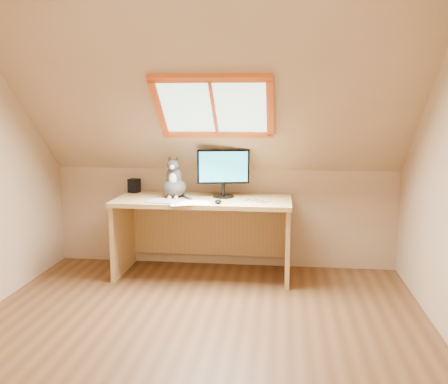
# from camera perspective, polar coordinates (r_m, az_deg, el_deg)

# --- Properties ---
(ground) EXTENTS (3.50, 3.50, 0.00)m
(ground) POSITION_cam_1_polar(r_m,az_deg,el_deg) (3.68, -3.40, -16.46)
(ground) COLOR brown
(ground) RESTS_ON ground
(room_shell) EXTENTS (3.52, 3.52, 2.41)m
(room_shell) POSITION_cam_1_polar(r_m,az_deg,el_deg) (3.22, -3.94, 6.31)
(room_shell) COLOR tan
(room_shell) RESTS_ON ground
(desk) EXTENTS (1.67, 0.73, 0.76)m
(desk) POSITION_cam_1_polar(r_m,az_deg,el_deg) (4.88, -2.23, -3.23)
(desk) COLOR tan
(desk) RESTS_ON ground
(monitor) EXTENTS (0.50, 0.21, 0.46)m
(monitor) POSITION_cam_1_polar(r_m,az_deg,el_deg) (4.78, -0.08, 2.54)
(monitor) COLOR black
(monitor) RESTS_ON desk
(cat) EXTENTS (0.23, 0.28, 0.41)m
(cat) POSITION_cam_1_polar(r_m,az_deg,el_deg) (4.82, -5.71, 1.10)
(cat) COLOR #45403D
(cat) RESTS_ON desk
(desk_speaker) EXTENTS (0.12, 0.12, 0.14)m
(desk_speaker) POSITION_cam_1_polar(r_m,az_deg,el_deg) (5.17, -10.23, 0.72)
(desk_speaker) COLOR black
(desk_speaker) RESTS_ON desk
(graphics_tablet) EXTENTS (0.34, 0.27, 0.01)m
(graphics_tablet) POSITION_cam_1_polar(r_m,az_deg,el_deg) (4.60, -6.69, -1.07)
(graphics_tablet) COLOR #B2B2B7
(graphics_tablet) RESTS_ON desk
(mouse) EXTENTS (0.07, 0.11, 0.03)m
(mouse) POSITION_cam_1_polar(r_m,az_deg,el_deg) (4.50, -0.67, -1.10)
(mouse) COLOR black
(mouse) RESTS_ON desk
(papers) EXTENTS (0.35, 0.30, 0.01)m
(papers) POSITION_cam_1_polar(r_m,az_deg,el_deg) (4.52, -3.06, -1.27)
(papers) COLOR white
(papers) RESTS_ON desk
(cables) EXTENTS (0.51, 0.26, 0.01)m
(cables) POSITION_cam_1_polar(r_m,az_deg,el_deg) (4.60, 2.57, -1.04)
(cables) COLOR silver
(cables) RESTS_ON desk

